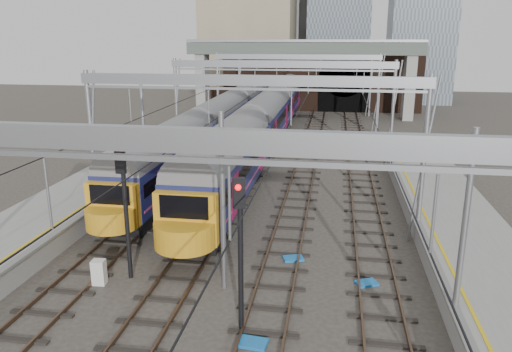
% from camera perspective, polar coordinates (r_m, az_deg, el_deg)
% --- Properties ---
extents(ground, '(160.00, 160.00, 0.00)m').
position_cam_1_polar(ground, '(18.60, -5.03, -15.44)').
color(ground, '#38332D').
rests_on(ground, ground).
extents(tracks, '(14.40, 80.00, 0.22)m').
position_cam_1_polar(tracks, '(32.14, 1.41, -1.66)').
color(tracks, '#4C3828').
rests_on(tracks, ground).
extents(overhead_line, '(16.80, 80.00, 8.00)m').
position_cam_1_polar(overhead_line, '(37.24, 2.84, 10.99)').
color(overhead_line, gray).
rests_on(overhead_line, ground).
extents(retaining_wall, '(28.00, 2.75, 9.00)m').
position_cam_1_polar(retaining_wall, '(67.60, 6.92, 11.10)').
color(retaining_wall, black).
rests_on(retaining_wall, ground).
extents(overbridge, '(28.00, 3.00, 9.25)m').
position_cam_1_polar(overbridge, '(61.59, 5.43, 13.44)').
color(overbridge, gray).
rests_on(overbridge, ground).
extents(train_main, '(2.83, 65.46, 4.86)m').
position_cam_1_polar(train_main, '(52.45, 2.38, 7.89)').
color(train_main, black).
rests_on(train_main, ground).
extents(train_second, '(2.59, 45.01, 4.53)m').
position_cam_1_polar(train_second, '(44.68, -4.09, 6.32)').
color(train_second, black).
rests_on(train_second, ground).
extents(signal_near_left, '(0.41, 0.49, 5.50)m').
position_cam_1_polar(signal_near_left, '(20.29, -14.80, -2.59)').
color(signal_near_left, black).
rests_on(signal_near_left, ground).
extents(signal_near_centre, '(0.42, 0.49, 5.41)m').
position_cam_1_polar(signal_near_centre, '(16.07, -1.83, -7.13)').
color(signal_near_centre, black).
rests_on(signal_near_centre, ground).
extents(relay_cabinet, '(0.55, 0.47, 1.03)m').
position_cam_1_polar(relay_cabinet, '(21.22, -17.50, -10.44)').
color(relay_cabinet, silver).
rests_on(relay_cabinet, ground).
extents(equip_cover_a, '(0.97, 0.73, 0.11)m').
position_cam_1_polar(equip_cover_a, '(16.96, -0.33, -18.54)').
color(equip_cover_a, '#1766B2').
rests_on(equip_cover_a, ground).
extents(equip_cover_b, '(1.03, 0.86, 0.10)m').
position_cam_1_polar(equip_cover_b, '(22.57, 4.27, -9.37)').
color(equip_cover_b, '#1766B2').
rests_on(equip_cover_b, ground).
extents(equip_cover_c, '(1.00, 0.88, 0.10)m').
position_cam_1_polar(equip_cover_c, '(20.94, 12.52, -11.84)').
color(equip_cover_c, '#1766B2').
rests_on(equip_cover_c, ground).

